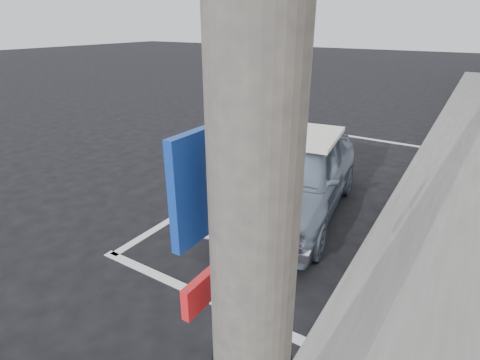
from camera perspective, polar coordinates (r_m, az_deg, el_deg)
name	(u,v)px	position (r m, az deg, el deg)	size (l,w,h in m)	color
ground	(192,258)	(4.92, -7.34, -11.71)	(80.00, 80.00, 0.00)	black
pline_rear	(199,294)	(4.35, -6.33, -16.90)	(3.00, 0.12, 0.01)	silver
pline_front	(367,139)	(10.18, 18.85, 5.97)	(3.00, 0.12, 0.01)	silver
pline_side	(251,171)	(7.56, 1.69, 1.44)	(0.12, 7.00, 0.01)	silver
retro_coupe	(296,175)	(5.80, 8.57, 0.74)	(1.89, 3.71, 1.21)	slate
cat	(265,259)	(4.65, 3.87, -11.93)	(0.31, 0.50, 0.28)	#685D4F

